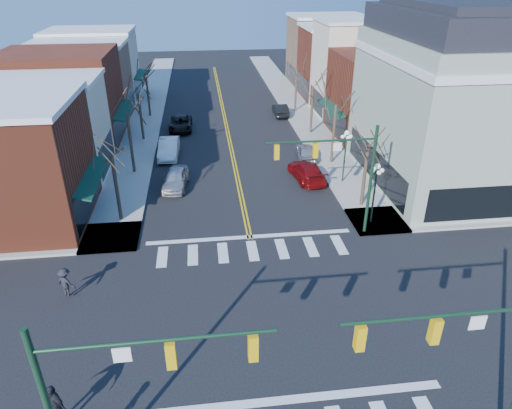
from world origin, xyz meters
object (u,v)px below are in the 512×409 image
object	(u,v)px
car_left_far	(181,124)
pedestrian_dark_a	(55,405)
lamppost_corner	(375,183)
car_right_far	(280,110)
pedestrian_dark_b	(66,282)
car_left_mid	(169,148)
lamppost_midblock	(346,148)
victorian_corner	(461,98)
car_left_near	(176,179)
car_right_near	(307,171)
car_right_mid	(306,152)

from	to	relation	value
car_left_far	pedestrian_dark_a	size ratio (longest dim) A/B	2.59
lamppost_corner	pedestrian_dark_a	world-z (taller)	lamppost_corner
car_right_far	pedestrian_dark_b	size ratio (longest dim) A/B	2.53
car_left_far	pedestrian_dark_a	bearing A→B (deg)	-95.02
car_left_mid	car_left_far	world-z (taller)	car_left_mid
car_left_mid	car_right_far	size ratio (longest dim) A/B	1.17
car_left_mid	pedestrian_dark_a	world-z (taller)	pedestrian_dark_a
lamppost_midblock	car_left_mid	size ratio (longest dim) A/B	0.91
victorian_corner	car_left_near	world-z (taller)	victorian_corner
pedestrian_dark_a	pedestrian_dark_b	world-z (taller)	pedestrian_dark_a
car_right_near	victorian_corner	bearing A→B (deg)	165.21
lamppost_midblock	car_left_near	xyz separation A→B (m)	(-13.07, 0.79, -2.24)
lamppost_midblock	pedestrian_dark_a	distance (m)	25.88
pedestrian_dark_b	lamppost_midblock	bearing A→B (deg)	-118.97
car_left_mid	car_right_far	xyz separation A→B (m)	(12.09, 11.20, -0.11)
lamppost_corner	car_right_near	world-z (taller)	lamppost_corner
victorian_corner	pedestrian_dark_a	xyz separation A→B (m)	(-25.06, -19.13, -5.56)
car_left_near	victorian_corner	bearing A→B (deg)	3.66
car_left_mid	car_left_far	bearing A→B (deg)	85.02
pedestrian_dark_b	car_left_near	bearing A→B (deg)	-84.18
lamppost_corner	car_left_near	size ratio (longest dim) A/B	1.01
pedestrian_dark_a	pedestrian_dark_b	size ratio (longest dim) A/B	1.17
car_left_mid	pedestrian_dark_b	xyz separation A→B (m)	(-4.31, -19.35, 0.17)
lamppost_corner	car_left_far	distance (m)	25.08
car_left_far	pedestrian_dark_b	size ratio (longest dim) A/B	3.03
lamppost_corner	car_right_near	distance (m)	8.25
lamppost_corner	car_right_far	bearing A→B (deg)	94.10
car_right_far	car_right_mid	bearing A→B (deg)	90.54
pedestrian_dark_a	car_left_near	bearing A→B (deg)	115.46
car_left_near	pedestrian_dark_a	size ratio (longest dim) A/B	2.26
lamppost_midblock	car_left_mid	world-z (taller)	lamppost_midblock
lamppost_midblock	car_left_mid	distance (m)	15.89
car_right_far	pedestrian_dark_b	xyz separation A→B (m)	(-16.40, -30.55, 0.29)
lamppost_corner	car_right_near	bearing A→B (deg)	109.85
car_left_near	car_left_far	distance (m)	14.04
victorian_corner	lamppost_midblock	bearing A→B (deg)	176.55
victorian_corner	car_right_far	xyz separation A→B (m)	(-10.10, 19.10, -5.98)
car_right_far	car_right_near	bearing A→B (deg)	87.63
victorian_corner	car_left_far	size ratio (longest dim) A/B	2.91
lamppost_midblock	pedestrian_dark_a	xyz separation A→B (m)	(-16.76, -19.63, -1.87)
car_right_near	pedestrian_dark_b	xyz separation A→B (m)	(-15.50, -12.92, 0.24)
lamppost_midblock	car_right_near	bearing A→B (deg)	160.21
lamppost_midblock	pedestrian_dark_b	xyz separation A→B (m)	(-18.20, -11.95, -2.00)
lamppost_midblock	car_right_far	size ratio (longest dim) A/B	1.06
victorian_corner	pedestrian_dark_b	xyz separation A→B (m)	(-26.50, -11.45, -5.70)
car_right_mid	victorian_corner	bearing A→B (deg)	154.56
car_right_far	pedestrian_dark_b	world-z (taller)	pedestrian_dark_b
car_left_far	pedestrian_dark_a	distance (m)	34.67
car_left_far	car_right_near	world-z (taller)	car_right_near
pedestrian_dark_a	lamppost_corner	bearing A→B (deg)	73.76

